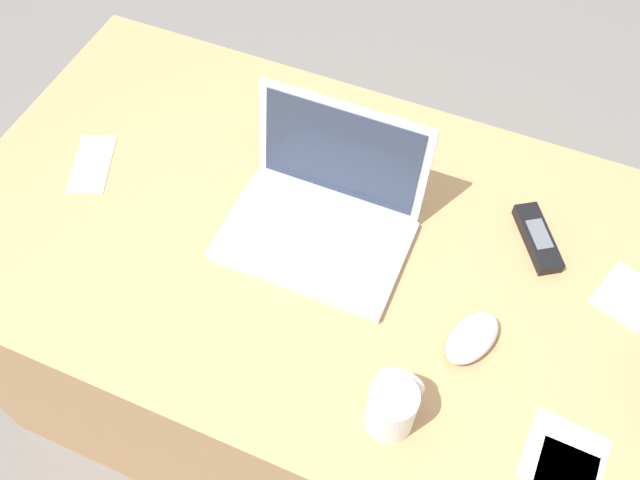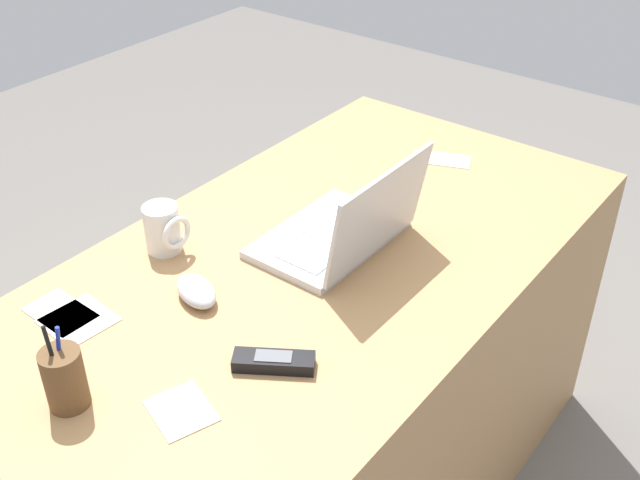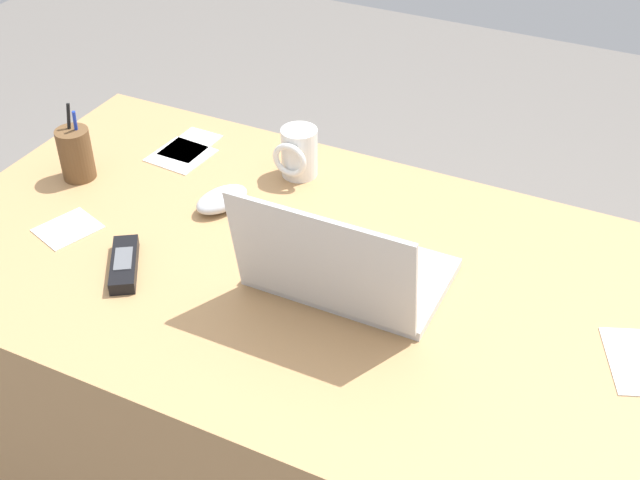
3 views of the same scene
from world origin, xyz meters
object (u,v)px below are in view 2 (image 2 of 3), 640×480
(computer_mouse, at_px, (196,291))
(pen_holder, at_px, (64,378))
(laptop, at_px, (344,230))
(cordless_phone, at_px, (274,362))
(coffee_mug_white, at_px, (164,229))

(computer_mouse, xyz_separation_m, pen_holder, (0.33, 0.03, 0.04))
(computer_mouse, height_order, pen_holder, pen_holder)
(laptop, relative_size, cordless_phone, 2.30)
(laptop, xyz_separation_m, pen_holder, (0.64, -0.09, 0.01))
(cordless_phone, bearing_deg, coffee_mug_white, -108.07)
(coffee_mug_white, xyz_separation_m, cordless_phone, (0.14, 0.42, -0.04))
(coffee_mug_white, height_order, cordless_phone, coffee_mug_white)
(laptop, height_order, coffee_mug_white, laptop)
(coffee_mug_white, height_order, pen_holder, pen_holder)
(computer_mouse, relative_size, pen_holder, 0.71)
(cordless_phone, xyz_separation_m, pen_holder, (0.27, -0.21, 0.04))
(coffee_mug_white, distance_m, pen_holder, 0.45)
(laptop, relative_size, computer_mouse, 2.86)
(computer_mouse, bearing_deg, cordless_phone, 98.39)
(pen_holder, bearing_deg, cordless_phone, 142.16)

